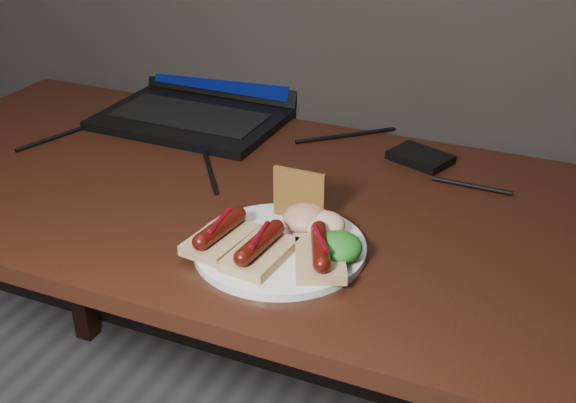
# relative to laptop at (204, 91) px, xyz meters

# --- Properties ---
(desk) EXTENTS (1.40, 0.70, 0.75)m
(desk) POSITION_rel_laptop_xyz_m (0.22, -0.30, -0.14)
(desk) COLOR #35150D
(desk) RESTS_ON ground
(laptop) EXTENTS (0.38, 0.35, 0.25)m
(laptop) POSITION_rel_laptop_xyz_m (0.00, 0.00, 0.00)
(laptop) COLOR black
(laptop) RESTS_ON desk
(hard_drive) EXTENTS (0.13, 0.11, 0.02)m
(hard_drive) POSITION_rel_laptop_xyz_m (0.49, -0.05, -0.05)
(hard_drive) COLOR black
(hard_drive) RESTS_ON desk
(desk_cables) EXTENTS (0.91, 0.41, 0.01)m
(desk_cables) POSITION_rel_laptop_xyz_m (0.19, -0.15, -0.05)
(desk_cables) COLOR black
(desk_cables) RESTS_ON desk
(plate) EXTENTS (0.30, 0.30, 0.01)m
(plate) POSITION_rel_laptop_xyz_m (0.38, -0.45, -0.05)
(plate) COLOR silver
(plate) RESTS_ON desk
(bread_sausage_left) EXTENTS (0.08, 0.12, 0.04)m
(bread_sausage_left) POSITION_rel_laptop_xyz_m (0.30, -0.49, -0.02)
(bread_sausage_left) COLOR tan
(bread_sausage_left) RESTS_ON plate
(bread_sausage_center) EXTENTS (0.08, 0.12, 0.04)m
(bread_sausage_center) POSITION_rel_laptop_xyz_m (0.37, -0.50, -0.02)
(bread_sausage_center) COLOR tan
(bread_sausage_center) RESTS_ON plate
(bread_sausage_right) EXTENTS (0.11, 0.13, 0.04)m
(bread_sausage_right) POSITION_rel_laptop_xyz_m (0.46, -0.47, -0.02)
(bread_sausage_right) COLOR tan
(bread_sausage_right) RESTS_ON plate
(crispbread) EXTENTS (0.09, 0.01, 0.08)m
(crispbread) POSITION_rel_laptop_xyz_m (0.38, -0.37, 0.00)
(crispbread) COLOR olive
(crispbread) RESTS_ON plate
(salad_greens) EXTENTS (0.07, 0.07, 0.04)m
(salad_greens) POSITION_rel_laptop_xyz_m (0.47, -0.45, -0.02)
(salad_greens) COLOR #125B13
(salad_greens) RESTS_ON plate
(salsa_mound) EXTENTS (0.07, 0.07, 0.04)m
(salsa_mound) POSITION_rel_laptop_xyz_m (0.40, -0.39, -0.02)
(salsa_mound) COLOR maroon
(salsa_mound) RESTS_ON plate
(coleslaw_mound) EXTENTS (0.06, 0.06, 0.04)m
(coleslaw_mound) POSITION_rel_laptop_xyz_m (0.43, -0.40, -0.02)
(coleslaw_mound) COLOR silver
(coleslaw_mound) RESTS_ON plate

